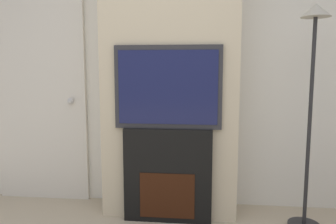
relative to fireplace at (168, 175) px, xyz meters
The scene contains 6 objects.
wall_back 1.04m from the fireplace, 90.00° to the left, with size 6.00×0.06×2.70m.
chimney_breast 0.97m from the fireplace, 90.00° to the left, with size 1.16×0.39×2.70m.
fireplace is the anchor object (origin of this frame).
television 0.74m from the fireplace, 90.00° to the right, with size 0.88×0.07×0.68m.
floor_lamp 1.40m from the fireplace, ahead, with size 0.25×0.25×1.78m.
entry_door 1.48m from the fireplace, 164.25° to the left, with size 0.91×0.09×2.05m.
Camera 1 is at (0.29, -1.05, 1.28)m, focal length 35.00 mm.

